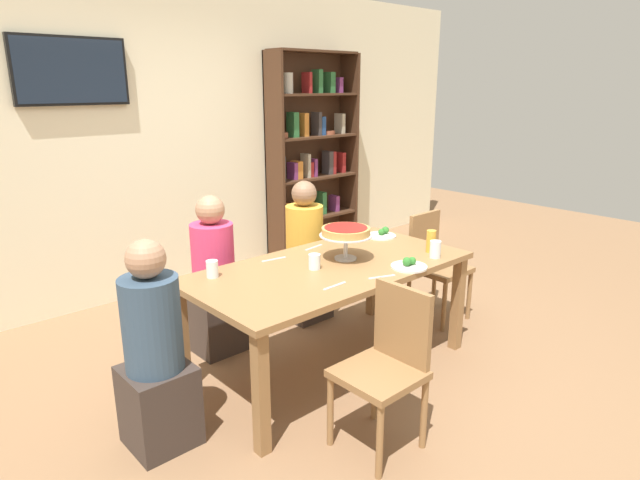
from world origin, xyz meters
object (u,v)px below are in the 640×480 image
Objects in this scene: beer_glass_amber_tall at (431,241)px; deep_dish_pizza_stand at (346,233)px; cutlery_fork_far at (348,240)px; cutlery_knife_far at (314,247)px; water_glass_clear_spare at (435,249)px; cutlery_spare_fork at (274,259)px; television at (71,71)px; diner_far_left at (215,286)px; dining_table at (330,277)px; chair_head_east at (434,261)px; chair_near_left at (388,360)px; bookshelf at (311,155)px; water_glass_clear_near at (314,262)px; diner_far_right at (305,261)px; cutlery_fork_near at (335,286)px; cutlery_knife_near at (382,277)px; salad_plate_near_diner at (409,265)px; salad_plate_far_diner at (382,234)px; water_glass_clear_far at (212,269)px; diner_head_west at (155,361)px.

deep_dish_pizza_stand is at bearing 152.30° from beer_glass_amber_tall.
cutlery_fork_far is 1.00× the size of cutlery_knife_far.
cutlery_spare_fork is at bearing 140.25° from water_glass_clear_spare.
diner_far_left is at bearing -75.54° from television.
cutlery_fork_far is (0.50, 0.33, 0.08)m from dining_table.
cutlery_spare_fork is (-1.42, 0.29, 0.26)m from chair_head_east.
diner_far_left is at bearing 3.99° from chair_near_left.
bookshelf is 22.61× the size of water_glass_clear_near.
cutlery_fork_far is (0.08, -0.42, 0.25)m from diner_far_right.
cutlery_fork_near is (-0.41, -0.32, -0.18)m from deep_dish_pizza_stand.
cutlery_fork_near is at bearing -173.80° from cutlery_knife_near.
cutlery_knife_far is (-0.16, 0.74, -0.02)m from salad_plate_near_diner.
chair_near_left is at bearing -137.07° from salad_plate_far_diner.
television is at bearing 177.75° from bookshelf.
water_glass_clear_spare is (0.96, 0.42, 0.31)m from chair_near_left.
water_glass_clear_far is 0.76m from cutlery_fork_near.
diner_far_left is at bearing 124.48° from salad_plate_near_diner.
water_glass_clear_near is 0.44m from cutlery_knife_near.
bookshelf is at bearing -127.78° from cutlery_spare_fork.
television is at bearing -51.51° from cutlery_fork_far.
bookshelf is 2.87m from water_glass_clear_far.
deep_dish_pizza_stand is 1.97× the size of cutlery_spare_fork.
cutlery_fork_near and cutlery_fork_far have the same top height.
water_glass_clear_far is 0.87m from cutlery_knife_far.
water_glass_clear_far is (-0.26, -0.43, 0.30)m from diner_far_left.
dining_table is 17.83× the size of water_glass_clear_far.
chair_head_east is 1.75m from chair_near_left.
cutlery_knife_near is (-1.14, -0.43, 0.26)m from chair_head_east.
cutlery_knife_far is (0.18, 0.36, 0.08)m from dining_table.
dining_table is at bearing 2.49° from chair_head_east.
water_glass_clear_near reaches higher than dining_table.
diner_head_west reaches higher than cutlery_spare_fork.
diner_head_west is 1.14m from water_glass_clear_near.
diner_head_west is 1.32× the size of chair_near_left.
salad_plate_near_diner reaches higher than cutlery_fork_near.
water_glass_clear_spare reaches higher than cutlery_fork_near.
cutlery_knife_near is at bearing 120.53° from cutlery_spare_fork.
deep_dish_pizza_stand reaches higher than salad_plate_near_diner.
diner_far_left is at bearing 129.42° from deep_dish_pizza_stand.
diner_far_right is 6.39× the size of cutlery_knife_far.
dining_table is 1.63× the size of diner_far_left.
bookshelf is 2.10m from chair_head_east.
water_glass_clear_spare reaches higher than cutlery_knife_far.
cutlery_fork_near is at bearing -17.90° from diner_head_west.
bookshelf reaches higher than chair_head_east.
water_glass_clear_near reaches higher than salad_plate_far_diner.
cutlery_fork_far is at bearing 10.74° from diner_far_right.
cutlery_knife_far is at bearing 55.35° from cutlery_fork_near.
cutlery_knife_near is 0.75m from cutlery_knife_far.
chair_near_left is 1.16m from cutlery_spare_fork.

